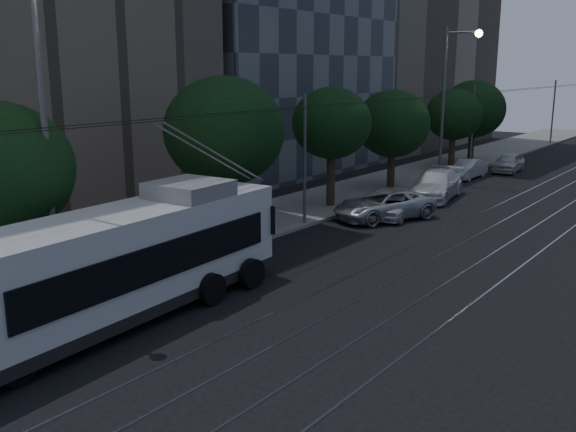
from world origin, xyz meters
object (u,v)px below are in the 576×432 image
(car_white_c, at_px, (467,169))
(streetlamp_near, at_px, (52,115))
(car_white_d, at_px, (509,163))
(streetlamp_far, at_px, (450,90))
(car_white_a, at_px, (396,205))
(pickup_silver, at_px, (384,205))
(trolleybus, at_px, (120,264))
(car_white_b, at_px, (435,185))

(car_white_c, xyz_separation_m, streetlamp_near, (-0.49, -29.98, 5.22))
(car_white_d, height_order, streetlamp_far, streetlamp_far)
(car_white_a, distance_m, car_white_c, 13.13)
(car_white_d, distance_m, streetlamp_near, 34.71)
(pickup_silver, bearing_deg, car_white_a, 86.91)
(trolleybus, bearing_deg, car_white_c, 88.97)
(trolleybus, xyz_separation_m, car_white_c, (-1.40, 29.42, -1.07))
(streetlamp_near, bearing_deg, car_white_b, 85.83)
(trolleybus, relative_size, car_white_c, 3.28)
(pickup_silver, relative_size, car_white_d, 1.31)
(pickup_silver, distance_m, car_white_a, 0.71)
(car_white_b, distance_m, car_white_d, 11.83)
(trolleybus, bearing_deg, streetlamp_far, 90.25)
(pickup_silver, bearing_deg, streetlamp_near, -72.27)
(car_white_a, bearing_deg, trolleybus, -99.00)
(streetlamp_far, bearing_deg, car_white_d, 75.29)
(car_white_c, height_order, car_white_d, car_white_d)
(car_white_c, bearing_deg, car_white_b, -80.12)
(car_white_b, bearing_deg, car_white_c, 89.35)
(car_white_a, distance_m, streetlamp_near, 17.85)
(car_white_a, bearing_deg, streetlamp_far, 92.84)
(car_white_b, relative_size, streetlamp_far, 0.57)
(pickup_silver, bearing_deg, car_white_c, 119.26)
(car_white_b, bearing_deg, pickup_silver, -98.07)
(car_white_a, bearing_deg, car_white_c, 88.70)
(trolleybus, distance_m, streetlamp_near, 4.59)
(trolleybus, relative_size, car_white_d, 3.21)
(trolleybus, relative_size, streetlamp_near, 1.28)
(car_white_a, bearing_deg, streetlamp_near, -105.34)
(trolleybus, relative_size, car_white_b, 2.29)
(trolleybus, bearing_deg, streetlamp_near, -167.45)
(car_white_d, bearing_deg, streetlamp_near, -97.41)
(streetlamp_near, bearing_deg, car_white_c, 89.06)
(streetlamp_near, distance_m, streetlamp_far, 27.56)
(streetlamp_far, bearing_deg, car_white_a, -78.86)
(pickup_silver, height_order, streetlamp_far, streetlamp_far)
(car_white_a, relative_size, streetlamp_far, 0.39)
(pickup_silver, xyz_separation_m, car_white_c, (-1.28, 13.67, -0.08))
(car_white_a, height_order, car_white_d, car_white_d)
(pickup_silver, xyz_separation_m, streetlamp_near, (-1.77, -16.31, 5.14))
(trolleybus, xyz_separation_m, pickup_silver, (-0.12, 15.76, -0.99))
(car_white_b, distance_m, streetlamp_far, 7.35)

